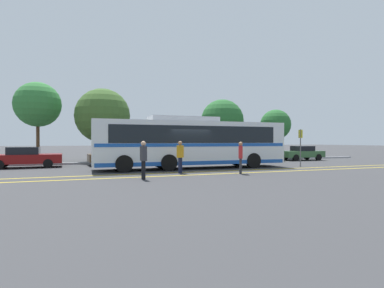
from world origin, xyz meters
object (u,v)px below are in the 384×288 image
(pedestrian_1, at_px, (180,155))
(pedestrian_2, at_px, (241,156))
(bus_stop_sign, at_px, (300,143))
(parked_car_3, at_px, (252,154))
(tree_2, at_px, (103,116))
(tree_3, at_px, (276,125))
(pedestrian_0, at_px, (143,157))
(tree_0, at_px, (38,105))
(parked_car_4, at_px, (302,153))
(transit_bus, at_px, (192,142))
(parked_car_2, at_px, (191,154))
(parked_car_0, at_px, (25,157))
(tree_1, at_px, (222,121))
(parked_car_1, at_px, (120,156))

(pedestrian_1, xyz_separation_m, pedestrian_2, (3.00, -1.46, -0.03))
(pedestrian_1, relative_size, bus_stop_sign, 0.68)
(parked_car_3, distance_m, pedestrian_2, 10.46)
(pedestrian_2, xyz_separation_m, tree_2, (-6.54, 13.11, 3.03))
(tree_3, bearing_deg, bus_stop_sign, -115.83)
(pedestrian_0, xyz_separation_m, pedestrian_1, (2.44, 2.06, 0.00))
(tree_0, xyz_separation_m, tree_2, (5.35, -1.42, -0.93))
(parked_car_4, xyz_separation_m, bus_stop_sign, (-5.00, -5.87, 0.96))
(pedestrian_0, bearing_deg, transit_bus, 131.74)
(tree_3, bearing_deg, parked_car_2, -162.17)
(parked_car_0, relative_size, pedestrian_1, 2.57)
(parked_car_3, xyz_separation_m, tree_2, (-12.42, 4.47, 3.36))
(bus_stop_sign, distance_m, tree_1, 12.51)
(parked_car_1, xyz_separation_m, tree_2, (-0.97, 4.67, 3.36))
(parked_car_0, distance_m, pedestrian_1, 11.15)
(parked_car_1, relative_size, parked_car_4, 1.16)
(parked_car_4, xyz_separation_m, tree_3, (-0.55, 3.33, 2.81))
(transit_bus, height_order, parked_car_2, transit_bus)
(tree_2, height_order, tree_3, tree_2)
(bus_stop_sign, bearing_deg, parked_car_1, -116.24)
(transit_bus, relative_size, tree_0, 1.86)
(pedestrian_1, bearing_deg, pedestrian_0, -2.28)
(pedestrian_2, xyz_separation_m, tree_1, (5.94, 14.85, 2.99))
(parked_car_0, relative_size, parked_car_1, 0.98)
(parked_car_4, bearing_deg, pedestrian_1, 118.08)
(parked_car_0, xyz_separation_m, pedestrian_0, (6.37, -8.89, 0.31))
(bus_stop_sign, xyz_separation_m, tree_3, (4.45, 9.20, 1.84))
(parked_car_3, xyz_separation_m, pedestrian_0, (-11.32, -9.26, 0.35))
(bus_stop_sign, distance_m, tree_2, 16.65)
(parked_car_1, bearing_deg, tree_3, 96.95)
(parked_car_0, distance_m, parked_car_3, 17.70)
(tree_0, bearing_deg, parked_car_1, -43.91)
(pedestrian_0, distance_m, bus_stop_sign, 12.00)
(tree_2, bearing_deg, bus_stop_sign, -39.81)
(parked_car_1, bearing_deg, parked_car_4, 85.28)
(tree_1, bearing_deg, pedestrian_2, -111.80)
(parked_car_1, relative_size, tree_2, 0.73)
(parked_car_3, height_order, tree_3, tree_3)
(parked_car_2, xyz_separation_m, pedestrian_2, (-0.12, -8.41, 0.28))
(bus_stop_sign, bearing_deg, tree_1, -178.71)
(parked_car_1, bearing_deg, tree_1, 114.41)
(parked_car_2, xyz_separation_m, parked_car_3, (5.75, 0.24, -0.05))
(parked_car_1, height_order, pedestrian_1, pedestrian_1)
(parked_car_2, xyz_separation_m, pedestrian_0, (-5.57, -9.02, 0.30))
(tree_0, height_order, tree_1, tree_0)
(tree_3, bearing_deg, parked_car_0, -171.15)
(parked_car_0, height_order, parked_car_4, parked_car_0)
(tree_1, bearing_deg, pedestrian_1, -123.72)
(transit_bus, distance_m, pedestrian_1, 3.05)
(transit_bus, bearing_deg, pedestrian_1, -31.68)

